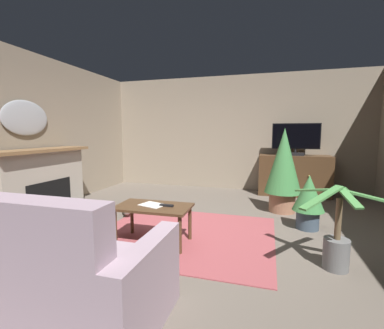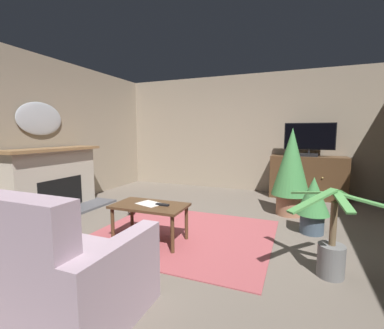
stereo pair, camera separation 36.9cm
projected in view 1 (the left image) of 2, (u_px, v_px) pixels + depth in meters
The scene contains 16 objects.
ground_plane at pixel (200, 238), 3.47m from camera, with size 6.63×6.90×0.04m, color #665B51.
wall_back at pixel (234, 133), 6.36m from camera, with size 6.63×0.10×2.70m, color gray.
wall_left at pixel (13, 133), 4.16m from camera, with size 0.10×6.90×2.70m, color gray.
rug_central at pixel (185, 234), 3.55m from camera, with size 2.31×1.99×0.01m, color #9E474C.
fireplace at pixel (42, 184), 4.34m from camera, with size 0.82×1.79×1.10m.
wall_mirror_oval at pixel (26, 118), 4.28m from camera, with size 0.06×0.87×0.57m, color #B2B7BF.
tv_cabinet at pixel (294, 176), 5.75m from camera, with size 1.47×0.58×0.88m.
television at pixel (296, 138), 5.61m from camera, with size 0.97×0.20×0.68m.
coffee_table at pixel (153, 211), 3.22m from camera, with size 0.92×0.54×0.48m.
tv_remote at pixel (167, 205), 3.19m from camera, with size 0.17×0.05×0.02m, color black.
folded_newspaper at pixel (153, 205), 3.25m from camera, with size 0.30×0.22×0.01m, color silver.
sofa_floral at pixel (63, 278), 1.89m from camera, with size 1.43×0.87×0.97m.
potted_plant_small_fern_corner at pixel (309, 199), 3.71m from camera, with size 0.43×0.43×0.77m.
potted_plant_leafy_by_curtain at pixel (336, 243), 2.62m from camera, with size 0.87×0.77×0.85m.
potted_plant_tall_palm_by_window at pixel (283, 166), 4.49m from camera, with size 0.61×0.61×1.44m.
cat at pixel (127, 210), 4.40m from camera, with size 0.32×0.59×0.18m.
Camera 1 is at (0.83, -3.23, 1.36)m, focal length 24.72 mm.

